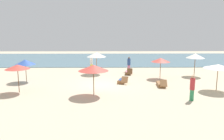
# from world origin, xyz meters

# --- Properties ---
(ground_plane) EXTENTS (60.00, 60.00, 0.00)m
(ground_plane) POSITION_xyz_m (0.00, 0.00, 0.00)
(ground_plane) COLOR beige
(ocean_water) EXTENTS (48.00, 16.00, 0.06)m
(ocean_water) POSITION_xyz_m (0.00, 17.00, 0.03)
(ocean_water) COLOR slate
(ocean_water) RESTS_ON ground_plane
(umbrella_0) EXTENTS (1.87, 1.87, 2.34)m
(umbrella_0) POSITION_xyz_m (9.45, 3.87, 2.10)
(umbrella_0) COLOR brown
(umbrella_0) RESTS_ON ground_plane
(umbrella_2) EXTENTS (1.84, 1.84, 2.17)m
(umbrella_2) POSITION_xyz_m (-6.38, -2.13, 2.00)
(umbrella_2) COLOR brown
(umbrella_2) RESTS_ON ground_plane
(umbrella_3) EXTENTS (2.21, 2.21, 2.26)m
(umbrella_3) POSITION_xyz_m (-0.56, -2.88, 2.04)
(umbrella_3) COLOR brown
(umbrella_3) RESTS_ON ground_plane
(umbrella_4) EXTENTS (1.83, 1.83, 2.04)m
(umbrella_4) POSITION_xyz_m (5.61, 2.67, 1.84)
(umbrella_4) COLOR olive
(umbrella_4) RESTS_ON ground_plane
(umbrella_5) EXTENTS (2.21, 2.21, 2.11)m
(umbrella_5) POSITION_xyz_m (9.13, -1.75, 1.95)
(umbrella_5) COLOR brown
(umbrella_5) RESTS_ON ground_plane
(umbrella_6) EXTENTS (2.08, 2.08, 2.35)m
(umbrella_6) POSITION_xyz_m (-0.80, 5.11, 2.10)
(umbrella_6) COLOR brown
(umbrella_6) RESTS_ON ground_plane
(umbrella_7) EXTENTS (1.84, 1.84, 2.08)m
(umbrella_7) POSITION_xyz_m (-7.12, 1.43, 1.84)
(umbrella_7) COLOR brown
(umbrella_7) RESTS_ON ground_plane
(lounger_0) EXTENTS (1.00, 1.79, 0.68)m
(lounger_0) POSITION_xyz_m (1.78, 0.95, 0.18)
(lounger_0) COLOR brown
(lounger_0) RESTS_ON ground_plane
(lounger_1) EXTENTS (0.80, 1.71, 0.74)m
(lounger_1) POSITION_xyz_m (2.65, 4.82, 0.18)
(lounger_1) COLOR brown
(lounger_1) RESTS_ON ground_plane
(lounger_2) EXTENTS (0.71, 1.73, 0.68)m
(lounger_2) POSITION_xyz_m (5.03, -0.37, 0.17)
(lounger_2) COLOR olive
(lounger_2) RESTS_ON ground_plane
(person_0) EXTENTS (0.45, 0.45, 1.69)m
(person_0) POSITION_xyz_m (2.83, 6.44, 0.84)
(person_0) COLOR #D17299
(person_0) RESTS_ON ground_plane
(person_1) EXTENTS (0.46, 0.46, 1.77)m
(person_1) POSITION_xyz_m (6.23, -4.29, 0.90)
(person_1) COLOR #338C59
(person_1) RESTS_ON ground_plane
(person_2) EXTENTS (0.40, 0.40, 1.86)m
(person_2) POSITION_xyz_m (-1.50, 6.73, 0.95)
(person_2) COLOR yellow
(person_2) RESTS_ON ground_plane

